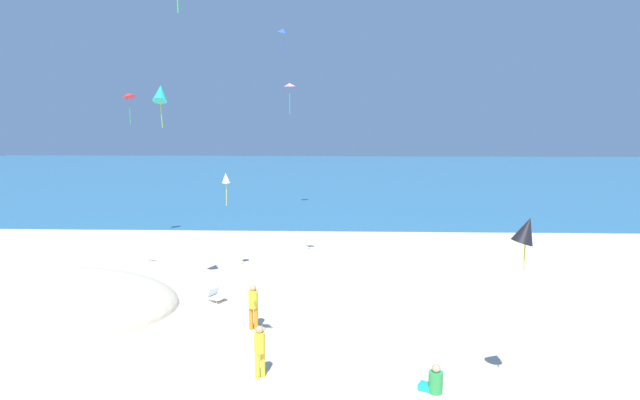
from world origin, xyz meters
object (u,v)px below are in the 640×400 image
object	(u,v)px
kite_red	(128,96)
person_2	(253,304)
person_3	(434,382)
kite_black	(526,230)
cooler_box	(51,299)
kite_pink	(290,86)
kite_teal	(160,93)
kite_white	(226,178)
beach_chair_far_right	(216,295)
person_0	(260,348)
kite_blue	(283,31)

from	to	relation	value
kite_red	person_2	bearing A→B (deg)	-53.09
person_3	kite_black	distance (m)	4.85
cooler_box	kite_pink	xyz separation A→B (m)	(9.32, 4.12, 8.60)
kite_black	kite_pink	size ratio (longest dim) A/B	1.02
person_3	kite_teal	bearing A→B (deg)	-7.40
person_3	kite_white	world-z (taller)	kite_white
kite_white	person_3	bearing A→B (deg)	-52.31
beach_chair_far_right	cooler_box	world-z (taller)	beach_chair_far_right
person_0	kite_pink	bearing A→B (deg)	-38.05
kite_blue	kite_pink	size ratio (longest dim) A/B	1.24
kite_blue	kite_pink	distance (m)	14.14
person_0	kite_black	distance (m)	7.86
cooler_box	kite_teal	world-z (taller)	kite_teal
beach_chair_far_right	kite_teal	distance (m)	8.20
cooler_box	kite_blue	size ratio (longest dim) A/B	0.33
kite_blue	kite_red	size ratio (longest dim) A/B	0.95
kite_black	kite_red	xyz separation A→B (m)	(-16.03, 16.08, 3.77)
beach_chair_far_right	person_0	distance (m)	6.66
person_0	person_3	distance (m)	4.91
person_3	kite_teal	xyz separation A→B (m)	(-9.33, 6.52, 7.95)
beach_chair_far_right	person_0	bearing A→B (deg)	-35.71
kite_white	person_2	bearing A→B (deg)	-70.43
kite_red	kite_pink	distance (m)	10.52
kite_teal	kite_white	size ratio (longest dim) A/B	1.11
person_3	kite_pink	distance (m)	14.25
person_0	person_3	world-z (taller)	person_0
person_3	cooler_box	bearing A→B (deg)	3.43
person_0	person_2	size ratio (longest dim) A/B	0.96
person_3	kite_white	distance (m)	13.30
beach_chair_far_right	person_2	xyz separation A→B (m)	(1.97, -2.74, 0.69)
kite_red	kite_pink	size ratio (longest dim) A/B	1.30
cooler_box	person_2	bearing A→B (deg)	-15.50
person_0	kite_black	size ratio (longest dim) A/B	1.13
kite_white	kite_red	bearing A→B (deg)	140.05
beach_chair_far_right	kite_white	bearing A→B (deg)	123.36
beach_chair_far_right	kite_white	size ratio (longest dim) A/B	0.53
beach_chair_far_right	kite_black	distance (m)	12.80
cooler_box	kite_red	distance (m)	12.28
person_2	kite_red	size ratio (longest dim) A/B	0.92
person_0	person_2	world-z (taller)	person_2
kite_pink	person_0	bearing A→B (deg)	-90.18
beach_chair_far_right	kite_red	bearing A→B (deg)	157.64
person_2	kite_teal	world-z (taller)	kite_teal
person_3	kite_pink	bearing A→B (deg)	-37.76
kite_red	cooler_box	bearing A→B (deg)	-90.05
person_3	kite_white	bearing A→B (deg)	-24.79
person_2	kite_pink	xyz separation A→B (m)	(0.75, 6.50, 7.78)
person_0	kite_teal	size ratio (longest dim) A/B	0.92
person_2	kite_black	distance (m)	9.58
kite_teal	kite_white	world-z (taller)	kite_teal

